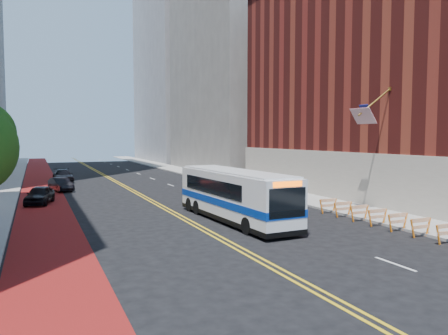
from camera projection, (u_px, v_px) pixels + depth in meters
The scene contains 14 objects.
ground at pixel (268, 265), 17.76m from camera, with size 160.00×160.00×0.00m, color black.
sidewalk_right at pixel (231, 182), 49.97m from camera, with size 4.00×140.00×0.15m, color gray.
bus_lane_paint at pixel (42, 191), 41.98m from camera, with size 3.60×140.00×0.01m, color maroon.
center_line_inner at pixel (124, 187), 45.13m from camera, with size 0.14×140.00×0.01m, color gold.
center_line_outer at pixel (128, 187), 45.27m from camera, with size 0.14×140.00×0.01m, color gold.
lane_dashes at pixel (152, 179), 54.43m from camera, with size 0.14×98.20×0.01m.
brick_building at pixel (427, 68), 36.70m from camera, with size 18.73×36.00×22.00m.
midrise_right_near at pixel (248, 44), 69.42m from camera, with size 18.00×26.00×40.00m, color slate.
midrise_right_far at pixel (191, 36), 96.74m from camera, with size 20.00×28.00×55.00m, color gray.
construction_barriers at pixel (387, 217), 24.66m from camera, with size 1.42×10.91×1.00m.
transit_bus at pixel (233, 195), 26.96m from camera, with size 3.06×11.55×3.15m.
car_a at pixel (40, 195), 33.86m from camera, with size 1.66×4.13×1.41m, color black.
car_b at pixel (61, 184), 41.89m from camera, with size 1.37×3.93×1.30m, color black.
car_c at pixel (63, 176), 50.19m from camera, with size 2.06×5.07×1.47m, color black.
Camera 1 is at (-8.61, -15.27, 5.19)m, focal length 35.00 mm.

